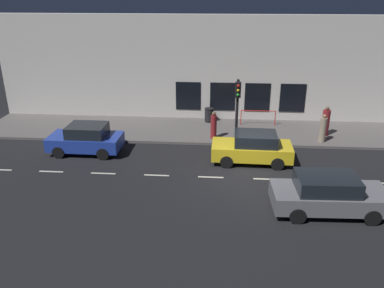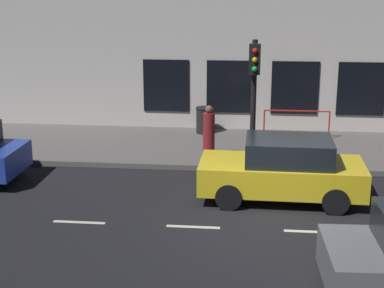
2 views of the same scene
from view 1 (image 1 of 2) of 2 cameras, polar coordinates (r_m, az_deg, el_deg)
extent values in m
plane|color=black|center=(18.56, 7.72, -5.01)|extent=(60.00, 60.00, 0.00)
cube|color=#5B5654|center=(24.27, 7.03, 1.83)|extent=(4.50, 32.00, 0.15)
cube|color=beige|center=(25.84, 7.16, 10.76)|extent=(0.60, 32.00, 6.83)
cube|color=black|center=(26.28, 14.50, 6.54)|extent=(0.04, 1.64, 1.86)
cube|color=black|center=(25.98, 9.53, 6.76)|extent=(0.04, 1.64, 1.86)
cube|color=black|center=(25.88, 4.48, 6.93)|extent=(0.04, 1.64, 1.86)
cube|color=black|center=(25.97, -0.57, 7.05)|extent=(0.04, 1.64, 1.86)
cube|color=beige|center=(19.94, 25.87, -5.17)|extent=(0.12, 1.20, 0.01)
cube|color=beige|center=(19.13, 18.59, -5.16)|extent=(0.12, 1.20, 0.01)
cube|color=beige|center=(18.65, 10.80, -5.06)|extent=(0.12, 1.20, 0.01)
cube|color=beige|center=(18.52, 2.76, -4.86)|extent=(0.12, 1.20, 0.01)
cube|color=beige|center=(18.76, -5.23, -4.57)|extent=(0.12, 1.20, 0.01)
cube|color=beige|center=(19.34, -12.87, -4.21)|extent=(0.12, 1.20, 0.01)
cube|color=beige|center=(20.25, -19.93, -3.81)|extent=(0.12, 1.20, 0.01)
cube|color=beige|center=(21.43, -26.30, -3.40)|extent=(0.12, 1.20, 0.01)
cylinder|color=black|center=(21.99, 6.59, 4.83)|extent=(0.16, 0.16, 3.57)
cube|color=black|center=(21.45, 6.76, 7.89)|extent=(0.26, 0.32, 0.84)
sphere|color=red|center=(21.26, 6.80, 8.46)|extent=(0.15, 0.15, 0.15)
sphere|color=gold|center=(21.32, 6.77, 7.80)|extent=(0.15, 0.15, 0.15)
sphere|color=green|center=(21.38, 6.74, 7.15)|extent=(0.15, 0.15, 0.15)
cube|color=#1E389E|center=(21.75, -15.31, 0.34)|extent=(1.87, 3.86, 0.70)
cube|color=black|center=(21.48, -15.10, 1.94)|extent=(1.64, 2.01, 0.60)
cylinder|color=black|center=(21.57, -18.95, -1.16)|extent=(0.23, 0.64, 0.64)
cylinder|color=black|center=(23.03, -17.31, 0.50)|extent=(0.23, 0.64, 0.64)
cylinder|color=black|center=(20.74, -12.91, -1.42)|extent=(0.23, 0.64, 0.64)
cylinder|color=black|center=(22.25, -11.62, 0.32)|extent=(0.23, 0.64, 0.64)
cube|color=slate|center=(16.44, 19.45, -7.44)|extent=(2.01, 4.56, 0.70)
cube|color=black|center=(16.09, 19.13, -5.43)|extent=(1.72, 2.39, 0.60)
cylinder|color=black|center=(17.75, 22.89, -6.84)|extent=(0.24, 0.65, 0.64)
cylinder|color=black|center=(16.36, 24.88, -9.72)|extent=(0.24, 0.65, 0.64)
cylinder|color=black|center=(16.97, 13.99, -7.01)|extent=(0.24, 0.65, 0.64)
cylinder|color=black|center=(15.51, 15.19, -10.09)|extent=(0.24, 0.65, 0.64)
cube|color=gold|center=(20.06, 8.70, -0.95)|extent=(1.84, 4.05, 0.70)
cube|color=black|center=(19.83, 9.27, 0.76)|extent=(1.59, 2.12, 0.60)
cylinder|color=black|center=(19.39, 5.07, -2.60)|extent=(0.23, 0.64, 0.64)
cylinder|color=black|center=(20.90, 5.14, -0.74)|extent=(0.23, 0.64, 0.64)
cylinder|color=black|center=(19.56, 12.40, -2.84)|extent=(0.23, 0.64, 0.64)
cylinder|color=black|center=(21.05, 11.93, -0.98)|extent=(0.23, 0.64, 0.64)
cylinder|color=maroon|center=(24.35, 18.96, 2.96)|extent=(0.62, 0.62, 1.55)
sphere|color=brown|center=(24.09, 19.22, 4.94)|extent=(0.22, 0.22, 0.22)
cube|color=brown|center=(24.04, 19.42, 4.88)|extent=(0.07, 0.07, 0.06)
cylinder|color=gray|center=(23.26, 18.60, 1.97)|extent=(0.50, 0.50, 1.42)
sphere|color=#936B4C|center=(23.01, 18.84, 3.88)|extent=(0.22, 0.22, 0.22)
cube|color=#936B4C|center=(22.93, 18.99, 3.80)|extent=(0.06, 0.07, 0.06)
cylinder|color=maroon|center=(22.62, 3.18, 2.52)|extent=(0.41, 0.41, 1.38)
sphere|color=brown|center=(22.37, 3.23, 4.46)|extent=(0.23, 0.23, 0.23)
cube|color=brown|center=(22.39, 3.50, 4.47)|extent=(0.07, 0.05, 0.06)
cylinder|color=black|center=(25.55, 2.51, 4.21)|extent=(0.56, 0.56, 0.85)
cylinder|color=black|center=(25.42, 2.52, 5.19)|extent=(0.59, 0.59, 0.06)
cylinder|color=red|center=(25.34, 12.07, 3.70)|extent=(0.05, 0.05, 0.95)
cylinder|color=red|center=(25.14, 7.17, 3.87)|extent=(0.05, 0.05, 0.95)
cylinder|color=red|center=(25.08, 9.70, 4.82)|extent=(0.05, 2.16, 0.05)
camera|label=2|loc=(5.58, 12.05, -12.09)|focal=54.64mm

